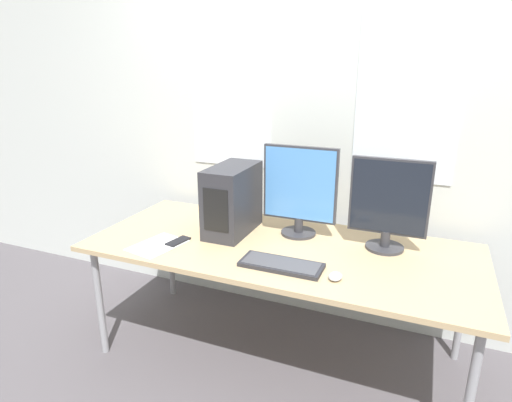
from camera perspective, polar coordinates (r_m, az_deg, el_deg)
name	(u,v)px	position (r m, az deg, el deg)	size (l,w,h in m)	color
wall_back	(313,116)	(2.74, 7.58, 11.15)	(8.00, 0.07, 2.70)	silver
desk	(280,252)	(2.38, 3.18, -6.85)	(2.11, 0.90, 0.71)	tan
pc_tower	(232,200)	(2.49, -3.17, 0.19)	(0.21, 0.42, 0.40)	#2D2D33
monitor_main	(300,190)	(2.44, 5.85, 1.44)	(0.43, 0.20, 0.52)	#333338
monitor_right_near	(389,204)	(2.34, 17.28, -0.39)	(0.41, 0.20, 0.50)	#333338
keyboard	(281,265)	(2.13, 3.39, -8.47)	(0.41, 0.16, 0.02)	#28282D
mouse	(335,276)	(2.04, 10.54, -9.84)	(0.06, 0.09, 0.03)	#B2B2B7
cell_phone	(178,241)	(2.44, -10.34, -5.31)	(0.09, 0.16, 0.01)	black
paper_sheet_left	(157,245)	(2.42, -13.02, -5.75)	(0.27, 0.33, 0.00)	white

